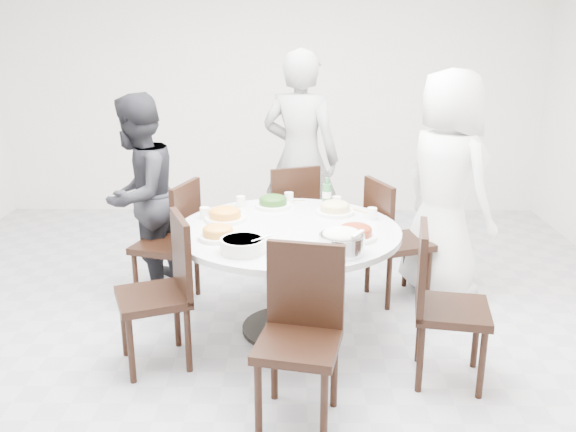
{
  "coord_description": "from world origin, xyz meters",
  "views": [
    {
      "loc": [
        0.26,
        -3.79,
        2.03
      ],
      "look_at": [
        0.22,
        0.1,
        0.82
      ],
      "focal_mm": 38.0,
      "sensor_mm": 36.0,
      "label": 1
    }
  ],
  "objects_px": {
    "dining_table": "(288,280)",
    "chair_se": "(453,307)",
    "chair_ne": "(399,240)",
    "chair_nw": "(165,243)",
    "diner_right": "(446,185)",
    "beverage_bottle": "(327,192)",
    "diner_middle": "(301,159)",
    "chair_sw": "(153,294)",
    "diner_left": "(139,196)",
    "chair_n": "(287,217)",
    "soup_bowl": "(243,245)",
    "chair_s": "(298,341)",
    "rice_bowl": "(342,244)"
  },
  "relations": [
    {
      "from": "dining_table",
      "to": "chair_se",
      "type": "distance_m",
      "value": 1.15
    },
    {
      "from": "chair_ne",
      "to": "chair_nw",
      "type": "bearing_deg",
      "value": 71.93
    },
    {
      "from": "diner_right",
      "to": "beverage_bottle",
      "type": "relative_size",
      "value": 7.83
    },
    {
      "from": "chair_nw",
      "to": "diner_middle",
      "type": "height_order",
      "value": "diner_middle"
    },
    {
      "from": "chair_nw",
      "to": "chair_sw",
      "type": "xyz_separation_m",
      "value": [
        0.11,
        -0.93,
        0.0
      ]
    },
    {
      "from": "beverage_bottle",
      "to": "diner_right",
      "type": "bearing_deg",
      "value": 11.0
    },
    {
      "from": "chair_ne",
      "to": "diner_left",
      "type": "distance_m",
      "value": 2.03
    },
    {
      "from": "chair_n",
      "to": "chair_sw",
      "type": "bearing_deg",
      "value": 41.49
    },
    {
      "from": "chair_nw",
      "to": "beverage_bottle",
      "type": "bearing_deg",
      "value": 108.35
    },
    {
      "from": "diner_right",
      "to": "diner_left",
      "type": "height_order",
      "value": "diner_right"
    },
    {
      "from": "diner_right",
      "to": "soup_bowl",
      "type": "height_order",
      "value": "diner_right"
    },
    {
      "from": "dining_table",
      "to": "diner_middle",
      "type": "bearing_deg",
      "value": 86.05
    },
    {
      "from": "chair_ne",
      "to": "chair_se",
      "type": "height_order",
      "value": "same"
    },
    {
      "from": "beverage_bottle",
      "to": "diner_middle",
      "type": "bearing_deg",
      "value": 102.27
    },
    {
      "from": "chair_n",
      "to": "soup_bowl",
      "type": "distance_m",
      "value": 1.62
    },
    {
      "from": "chair_sw",
      "to": "chair_se",
      "type": "xyz_separation_m",
      "value": [
        1.79,
        -0.16,
        0.0
      ]
    },
    {
      "from": "chair_nw",
      "to": "chair_s",
      "type": "xyz_separation_m",
      "value": [
        1.0,
        -1.5,
        0.0
      ]
    },
    {
      "from": "dining_table",
      "to": "chair_nw",
      "type": "relative_size",
      "value": 1.58
    },
    {
      "from": "dining_table",
      "to": "chair_n",
      "type": "distance_m",
      "value": 1.13
    },
    {
      "from": "rice_bowl",
      "to": "chair_n",
      "type": "bearing_deg",
      "value": 102.04
    },
    {
      "from": "chair_ne",
      "to": "dining_table",
      "type": "bearing_deg",
      "value": 102.68
    },
    {
      "from": "dining_table",
      "to": "chair_se",
      "type": "relative_size",
      "value": 1.58
    },
    {
      "from": "soup_bowl",
      "to": "chair_se",
      "type": "bearing_deg",
      "value": -7.36
    },
    {
      "from": "beverage_bottle",
      "to": "chair_nw",
      "type": "bearing_deg",
      "value": -178.62
    },
    {
      "from": "diner_right",
      "to": "diner_middle",
      "type": "xyz_separation_m",
      "value": [
        -1.11,
        0.69,
        0.06
      ]
    },
    {
      "from": "diner_middle",
      "to": "rice_bowl",
      "type": "bearing_deg",
      "value": 115.84
    },
    {
      "from": "dining_table",
      "to": "chair_s",
      "type": "bearing_deg",
      "value": -86.47
    },
    {
      "from": "dining_table",
      "to": "diner_right",
      "type": "height_order",
      "value": "diner_right"
    },
    {
      "from": "chair_ne",
      "to": "chair_sw",
      "type": "relative_size",
      "value": 1.0
    },
    {
      "from": "chair_sw",
      "to": "diner_right",
      "type": "relative_size",
      "value": 0.54
    },
    {
      "from": "chair_sw",
      "to": "diner_middle",
      "type": "height_order",
      "value": "diner_middle"
    },
    {
      "from": "chair_sw",
      "to": "diner_middle",
      "type": "xyz_separation_m",
      "value": [
        0.92,
        1.82,
        0.46
      ]
    },
    {
      "from": "chair_s",
      "to": "soup_bowl",
      "type": "height_order",
      "value": "chair_s"
    },
    {
      "from": "chair_n",
      "to": "chair_se",
      "type": "xyz_separation_m",
      "value": [
        0.98,
        -1.73,
        0.0
      ]
    },
    {
      "from": "diner_middle",
      "to": "diner_left",
      "type": "distance_m",
      "value": 1.44
    },
    {
      "from": "chair_s",
      "to": "beverage_bottle",
      "type": "distance_m",
      "value": 1.6
    },
    {
      "from": "dining_table",
      "to": "rice_bowl",
      "type": "xyz_separation_m",
      "value": [
        0.32,
        -0.47,
        0.43
      ]
    },
    {
      "from": "chair_n",
      "to": "diner_left",
      "type": "distance_m",
      "value": 1.26
    },
    {
      "from": "chair_se",
      "to": "beverage_bottle",
      "type": "bearing_deg",
      "value": 41.91
    },
    {
      "from": "dining_table",
      "to": "diner_right",
      "type": "distance_m",
      "value": 1.47
    },
    {
      "from": "chair_n",
      "to": "diner_left",
      "type": "bearing_deg",
      "value": -0.11
    },
    {
      "from": "diner_right",
      "to": "soup_bowl",
      "type": "distance_m",
      "value": 1.86
    },
    {
      "from": "chair_ne",
      "to": "rice_bowl",
      "type": "relative_size",
      "value": 3.5
    },
    {
      "from": "soup_bowl",
      "to": "beverage_bottle",
      "type": "bearing_deg",
      "value": 60.22
    },
    {
      "from": "chair_nw",
      "to": "dining_table",
      "type": "bearing_deg",
      "value": 79.93
    },
    {
      "from": "chair_sw",
      "to": "chair_se",
      "type": "height_order",
      "value": "same"
    },
    {
      "from": "chair_sw",
      "to": "beverage_bottle",
      "type": "bearing_deg",
      "value": 109.04
    },
    {
      "from": "chair_nw",
      "to": "chair_se",
      "type": "relative_size",
      "value": 1.0
    },
    {
      "from": "chair_n",
      "to": "chair_se",
      "type": "height_order",
      "value": "same"
    },
    {
      "from": "rice_bowl",
      "to": "diner_left",
      "type": "bearing_deg",
      "value": 142.29
    }
  ]
}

